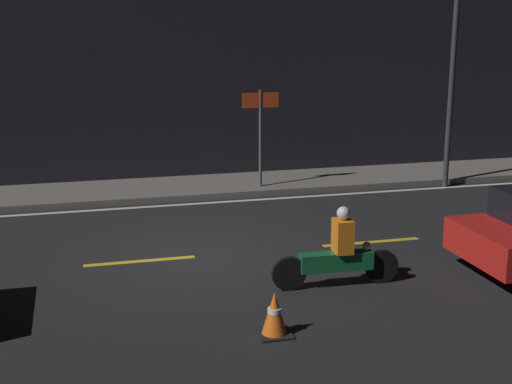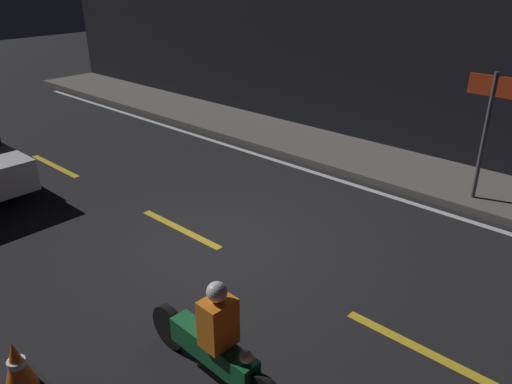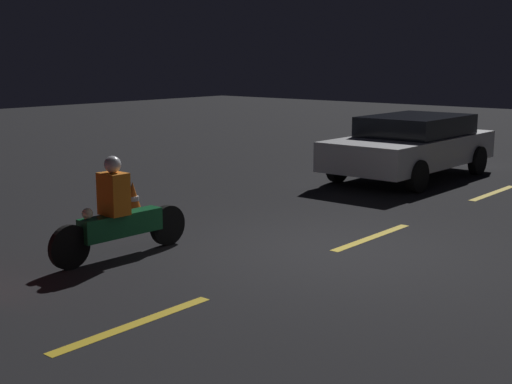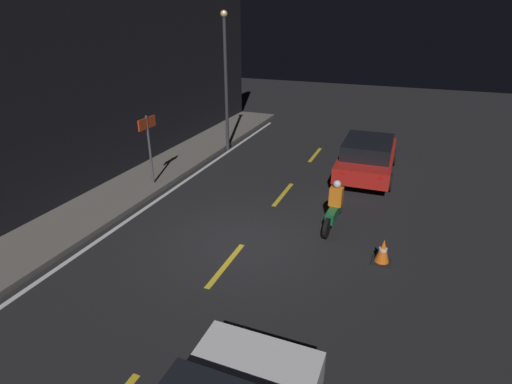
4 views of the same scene
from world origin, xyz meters
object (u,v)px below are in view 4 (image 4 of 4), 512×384
at_px(street_lamp, 226,76).
at_px(shop_sign, 148,137).
at_px(traffic_cone_near, 383,251).
at_px(motorcycle, 335,208).
at_px(taxi_red, 367,156).

bearing_deg(street_lamp, shop_sign, 172.32).
bearing_deg(traffic_cone_near, motorcycle, 45.42).
xyz_separation_m(taxi_red, traffic_cone_near, (-5.90, -1.18, -0.44)).
height_order(taxi_red, traffic_cone_near, taxi_red).
relative_size(taxi_red, shop_sign, 1.89).
bearing_deg(street_lamp, taxi_red, -97.03).
bearing_deg(street_lamp, traffic_cone_near, -132.22).
height_order(motorcycle, street_lamp, street_lamp).
bearing_deg(motorcycle, taxi_red, -2.07).
distance_m(motorcycle, shop_sign, 6.62).
height_order(motorcycle, traffic_cone_near, motorcycle).
bearing_deg(shop_sign, motorcycle, -93.55).
distance_m(taxi_red, traffic_cone_near, 6.03).
xyz_separation_m(traffic_cone_near, street_lamp, (6.66, 7.34, 2.92)).
bearing_deg(shop_sign, traffic_cone_near, -103.29).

